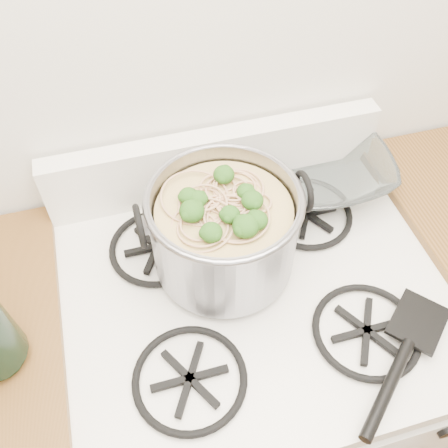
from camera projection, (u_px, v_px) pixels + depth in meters
gas_range at (247, 382)px, 1.36m from camera, size 0.76×0.66×0.92m
counter_left at (56, 429)px, 1.26m from camera, size 0.25×0.65×0.92m
stock_pot at (224, 230)px, 0.95m from camera, size 0.32×0.29×0.20m
spatula at (419, 319)px, 0.92m from camera, size 0.42×0.42×0.02m
glass_bowl at (319, 174)px, 1.16m from camera, size 0.12×0.12×0.03m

